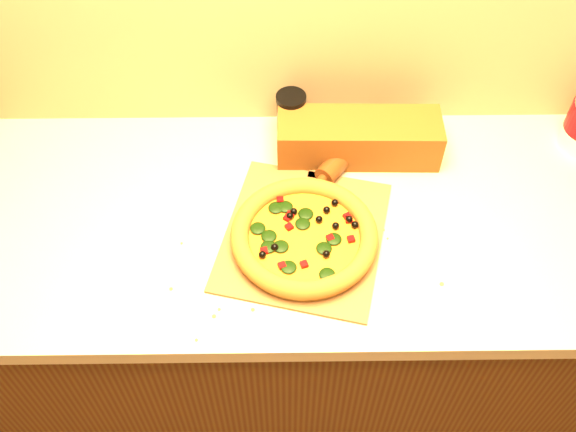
# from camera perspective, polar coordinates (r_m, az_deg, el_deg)

# --- Properties ---
(cabinet) EXTENTS (2.80, 0.65, 0.86)m
(cabinet) POSITION_cam_1_polar(r_m,az_deg,el_deg) (1.84, 0.88, -9.07)
(cabinet) COLOR #48210F
(cabinet) RESTS_ON ground
(countertop) EXTENTS (2.84, 0.68, 0.04)m
(countertop) POSITION_cam_1_polar(r_m,az_deg,el_deg) (1.47, 1.09, -0.40)
(countertop) COLOR #BCB293
(countertop) RESTS_ON cabinet
(pizza_peel) EXTENTS (0.42, 0.54, 0.01)m
(pizza_peel) POSITION_cam_1_polar(r_m,az_deg,el_deg) (1.42, 1.53, -1.27)
(pizza_peel) COLOR brown
(pizza_peel) RESTS_ON countertop
(pizza) EXTENTS (0.32, 0.32, 0.05)m
(pizza) POSITION_cam_1_polar(r_m,az_deg,el_deg) (1.38, 1.45, -1.82)
(pizza) COLOR #AD7D2B
(pizza) RESTS_ON pizza_peel
(rolling_pin) EXTENTS (0.24, 0.30, 0.05)m
(rolling_pin) POSITION_cam_1_polar(r_m,az_deg,el_deg) (1.57, 5.75, 6.13)
(rolling_pin) COLOR #5E3310
(rolling_pin) RESTS_ON countertop
(bread_bag) EXTENTS (0.39, 0.13, 0.11)m
(bread_bag) POSITION_cam_1_polar(r_m,az_deg,el_deg) (1.55, 6.29, 6.90)
(bread_bag) COLOR brown
(bread_bag) RESTS_ON countertop
(dark_jar) EXTENTS (0.07, 0.07, 0.12)m
(dark_jar) POSITION_cam_1_polar(r_m,az_deg,el_deg) (1.59, 0.27, 9.03)
(dark_jar) COLOR black
(dark_jar) RESTS_ON countertop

